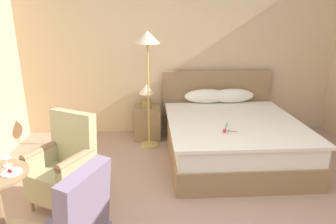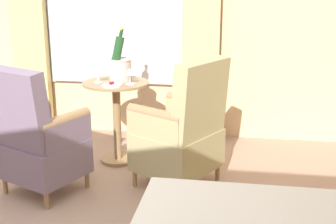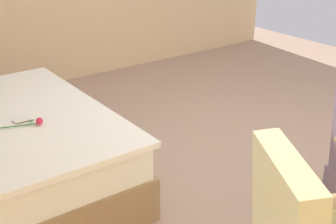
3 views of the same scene
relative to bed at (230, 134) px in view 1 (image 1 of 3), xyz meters
The scene contains 8 objects.
wall_headboard_side 1.75m from the bed, 118.98° to the left, with size 5.52×0.12×2.97m.
bed is the anchor object (origin of this frame).
nightstand 1.45m from the bed, 148.15° to the left, with size 0.47×0.42×0.55m.
bedside_lamp 1.52m from the bed, 148.15° to the left, with size 0.25×0.25×0.39m.
floor_lamp_brass 1.76m from the bed, 160.85° to the left, with size 0.38×0.38×1.81m.
wine_glass_near_edge 2.96m from the bed, 147.04° to the right, with size 0.08×0.08×0.14m.
snack_plate 2.95m from the bed, 143.88° to the right, with size 0.17×0.17×0.04m.
armchair_by_window 2.38m from the bed, 152.38° to the right, with size 0.77×0.77×1.03m.
Camera 1 is at (-0.54, -2.11, 1.99)m, focal length 32.00 mm.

